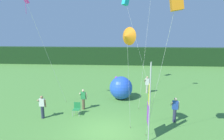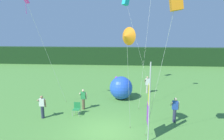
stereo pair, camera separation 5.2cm
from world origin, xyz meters
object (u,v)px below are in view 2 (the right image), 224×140
(person_near_banner, at_px, (83,99))
(inflatable_balloon, at_px, (121,88))
(kite_magenta_diamond_3, at_px, (29,9))
(kite_orange_box_4, at_px, (176,2))
(person_mid_field, at_px, (175,109))
(kite_orange_delta_2, at_px, (127,36))
(banner_flag, at_px, (149,103))
(person_far_left, at_px, (147,84))
(person_far_right, at_px, (42,106))
(kite_cyan_box_0, at_px, (126,1))
(folding_chair, at_px, (77,108))

(person_near_banner, xyz_separation_m, inflatable_balloon, (2.82, 2.67, 0.18))
(kite_magenta_diamond_3, relative_size, kite_orange_box_4, 1.13)
(inflatable_balloon, distance_m, kite_orange_box_4, 10.15)
(person_near_banner, distance_m, kite_orange_box_4, 9.71)
(person_mid_field, distance_m, kite_orange_delta_2, 6.34)
(person_mid_field, bearing_deg, banner_flag, -130.67)
(person_far_left, relative_size, kite_orange_box_4, 0.22)
(person_far_left, bearing_deg, person_far_right, -140.64)
(person_near_banner, bearing_deg, kite_orange_delta_2, -52.05)
(person_near_banner, bearing_deg, person_far_right, -143.85)
(person_near_banner, height_order, kite_orange_box_4, kite_orange_box_4)
(person_mid_field, relative_size, kite_orange_delta_2, 0.27)
(person_far_left, distance_m, kite_cyan_box_0, 9.07)
(person_far_left, relative_size, kite_magenta_diamond_3, 0.20)
(person_near_banner, xyz_separation_m, kite_orange_box_4, (5.44, -4.99, 6.31))
(person_near_banner, height_order, person_mid_field, person_mid_field)
(kite_magenta_diamond_3, bearing_deg, kite_cyan_box_0, 47.33)
(banner_flag, distance_m, folding_chair, 5.88)
(banner_flag, relative_size, person_far_left, 2.62)
(inflatable_balloon, height_order, kite_magenta_diamond_3, kite_magenta_diamond_3)
(person_near_banner, distance_m, kite_cyan_box_0, 11.63)
(banner_flag, bearing_deg, kite_magenta_diamond_3, 154.51)
(banner_flag, relative_size, person_mid_field, 2.62)
(kite_cyan_box_0, bearing_deg, banner_flag, -82.68)
(banner_flag, distance_m, kite_magenta_diamond_3, 10.76)
(person_mid_field, bearing_deg, kite_orange_delta_2, -141.01)
(banner_flag, relative_size, folding_chair, 4.98)
(kite_cyan_box_0, bearing_deg, person_far_right, -120.82)
(inflatable_balloon, bearing_deg, person_near_banner, -136.66)
(banner_flag, relative_size, kite_orange_delta_2, 0.72)
(person_mid_field, xyz_separation_m, person_far_right, (-9.03, -0.16, -0.03))
(person_far_left, distance_m, person_far_right, 10.12)
(banner_flag, height_order, kite_cyan_box_0, kite_cyan_box_0)
(banner_flag, height_order, kite_magenta_diamond_3, kite_magenta_diamond_3)
(kite_cyan_box_0, relative_size, kite_orange_delta_2, 1.57)
(kite_orange_delta_2, xyz_separation_m, kite_orange_box_4, (2.12, -0.73, 1.48))
(person_mid_field, bearing_deg, kite_cyan_box_0, 110.75)
(folding_chair, xyz_separation_m, kite_orange_delta_2, (3.59, -3.25, 5.18))
(person_mid_field, height_order, person_far_left, person_far_left)
(banner_flag, xyz_separation_m, kite_orange_box_4, (0.89, -1.02, 5.04))
(folding_chair, distance_m, kite_magenta_diamond_3, 7.96)
(banner_flag, relative_size, kite_magenta_diamond_3, 0.52)
(folding_chair, bearing_deg, person_mid_field, -5.36)
(person_mid_field, distance_m, person_far_left, 6.37)
(banner_flag, xyz_separation_m, person_far_right, (-7.03, 2.16, -1.25))
(person_far_left, height_order, person_far_right, person_far_left)
(person_far_right, bearing_deg, person_mid_field, 1.03)
(kite_cyan_box_0, bearing_deg, kite_orange_box_4, -79.30)
(banner_flag, height_order, person_mid_field, banner_flag)
(person_near_banner, relative_size, inflatable_balloon, 0.78)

